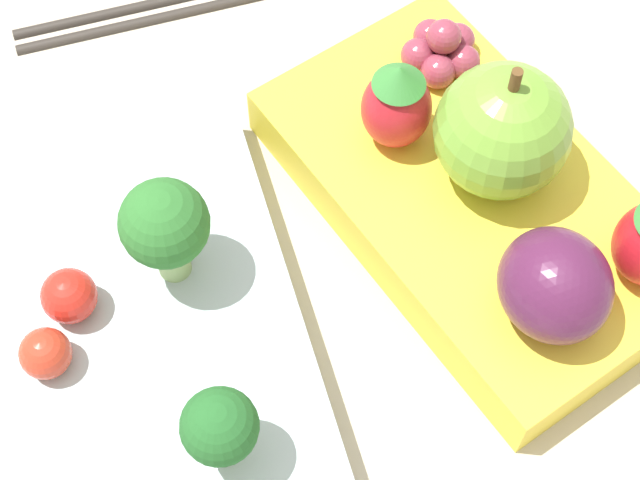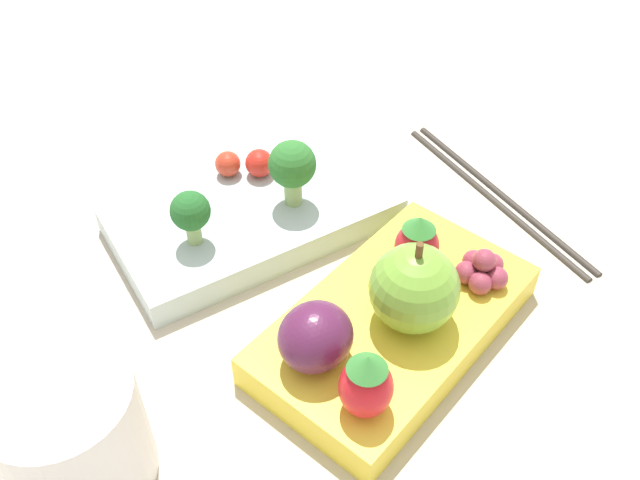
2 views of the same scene
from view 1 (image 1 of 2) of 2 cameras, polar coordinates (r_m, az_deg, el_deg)
The scene contains 11 objects.
ground_plane at distance 0.45m, azimuth 0.55°, elevation -2.75°, with size 4.00×4.00×0.00m, color #BCB29E.
bento_box_savoury at distance 0.44m, azimuth -8.69°, elevation -5.35°, with size 0.22×0.14×0.02m.
bento_box_fruit at distance 0.46m, azimuth 8.12°, elevation 2.13°, with size 0.21×0.14×0.03m.
broccoli_floret_0 at distance 0.41m, azimuth -8.28°, elevation 0.74°, with size 0.04×0.04×0.05m.
broccoli_floret_1 at distance 0.38m, azimuth -5.36°, elevation -9.95°, with size 0.03×0.03×0.04m.
cherry_tomato_0 at distance 0.42m, azimuth -14.44°, elevation -5.88°, with size 0.02×0.02×0.02m.
cherry_tomato_1 at distance 0.43m, azimuth -13.24°, elevation -2.92°, with size 0.02×0.02×0.02m.
apple at distance 0.44m, azimuth 9.71°, elevation 5.77°, with size 0.06×0.06×0.07m.
strawberry_0 at distance 0.45m, azimuth 4.12°, elevation 7.24°, with size 0.03×0.03×0.05m.
plum at distance 0.41m, azimuth 12.42°, elevation -2.38°, with size 0.05×0.04×0.04m.
grape_cluster at distance 0.48m, azimuth 6.51°, elevation 10.02°, with size 0.03×0.04×0.03m.
Camera 1 is at (-0.18, 0.09, 0.41)m, focal length 60.00 mm.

